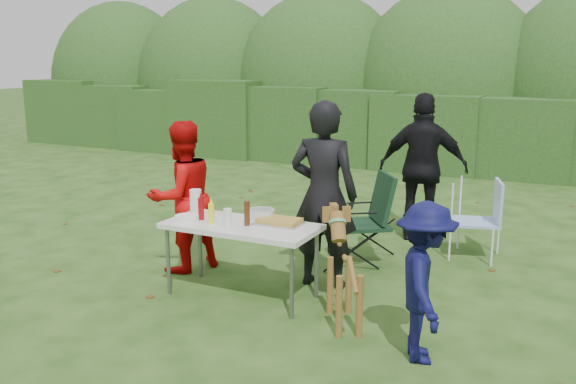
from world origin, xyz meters
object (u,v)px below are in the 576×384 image
at_px(person_black_puffy, 423,168).
at_px(lawn_chair, 476,219).
at_px(child, 425,282).
at_px(beer_bottle, 247,213).
at_px(dog, 344,274).
at_px(camping_chair, 361,219).
at_px(folding_table, 241,229).
at_px(ketchup_bottle, 201,209).
at_px(person_cook, 324,195).
at_px(paper_towel_roll, 196,202).
at_px(mustard_bottle, 211,214).
at_px(person_red_jacket, 182,197).

bearing_deg(person_black_puffy, lawn_chair, 138.12).
relative_size(child, beer_bottle, 5.25).
height_order(dog, camping_chair, camping_chair).
distance_m(folding_table, child, 1.99).
bearing_deg(ketchup_bottle, person_cook, 33.13).
xyz_separation_m(camping_chair, paper_towel_roll, (-1.33, -1.32, 0.34)).
bearing_deg(mustard_bottle, ketchup_bottle, 154.94).
xyz_separation_m(mustard_bottle, ketchup_bottle, (-0.17, 0.08, 0.01)).
bearing_deg(person_black_puffy, camping_chair, 63.02).
bearing_deg(lawn_chair, child, 75.46).
distance_m(mustard_bottle, beer_bottle, 0.36).
bearing_deg(child, person_cook, 28.35).
height_order(person_black_puffy, child, person_black_puffy).
relative_size(dog, ketchup_bottle, 4.51).
distance_m(person_red_jacket, camping_chair, 2.02).
bearing_deg(folding_table, ketchup_bottle, -175.27).
bearing_deg(person_red_jacket, paper_towel_roll, 76.23).
xyz_separation_m(person_red_jacket, mustard_bottle, (0.72, -0.52, 0.01)).
bearing_deg(lawn_chair, person_red_jacket, 17.30).
bearing_deg(person_red_jacket, beer_bottle, 91.28).
height_order(folding_table, paper_towel_roll, paper_towel_roll).
height_order(camping_chair, mustard_bottle, camping_chair).
bearing_deg(mustard_bottle, folding_table, 24.05).
xyz_separation_m(person_black_puffy, child, (0.82, -3.23, -0.32)).
relative_size(person_red_jacket, mustard_bottle, 8.30).
height_order(person_red_jacket, paper_towel_roll, person_red_jacket).
distance_m(ketchup_bottle, beer_bottle, 0.52).
height_order(folding_table, person_red_jacket, person_red_jacket).
bearing_deg(lawn_chair, mustard_bottle, 32.43).
bearing_deg(person_cook, person_black_puffy, -109.55).
xyz_separation_m(person_red_jacket, lawn_chair, (2.84, 1.86, -0.36)).
distance_m(person_red_jacket, mustard_bottle, 0.89).
relative_size(child, mustard_bottle, 6.30).
xyz_separation_m(mustard_bottle, paper_towel_roll, (-0.34, 0.24, 0.03)).
distance_m(folding_table, lawn_chair, 2.94).
xyz_separation_m(child, mustard_bottle, (-2.18, 0.39, 0.21)).
bearing_deg(ketchup_bottle, folding_table, 4.73).
bearing_deg(camping_chair, mustard_bottle, 22.71).
height_order(mustard_bottle, ketchup_bottle, ketchup_bottle).
bearing_deg(person_red_jacket, mustard_bottle, 77.36).
bearing_deg(person_black_puffy, person_red_jacket, 37.32).
xyz_separation_m(camping_chair, mustard_bottle, (-0.99, -1.56, 0.31)).
bearing_deg(folding_table, paper_towel_roll, 168.87).
relative_size(folding_table, person_red_jacket, 0.90).
bearing_deg(dog, person_black_puffy, -30.15).
height_order(person_black_puffy, camping_chair, person_black_puffy).
bearing_deg(dog, person_cook, 2.49).
height_order(person_black_puffy, ketchup_bottle, person_black_puffy).
relative_size(lawn_chair, ketchup_bottle, 4.30).
xyz_separation_m(person_cook, paper_towel_roll, (-1.20, -0.52, -0.09)).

